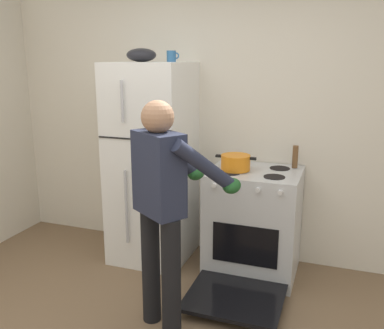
# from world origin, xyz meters

# --- Properties ---
(kitchen_wall_back) EXTENTS (6.00, 0.10, 2.70)m
(kitchen_wall_back) POSITION_xyz_m (0.00, 1.95, 1.35)
(kitchen_wall_back) COLOR silver
(kitchen_wall_back) RESTS_ON ground
(refrigerator) EXTENTS (0.68, 0.72, 1.81)m
(refrigerator) POSITION_xyz_m (-0.55, 1.57, 0.91)
(refrigerator) COLOR white
(refrigerator) RESTS_ON ground
(stove_range) EXTENTS (0.76, 1.23, 0.93)m
(stove_range) POSITION_xyz_m (0.41, 1.55, 0.45)
(stove_range) COLOR silver
(stove_range) RESTS_ON ground
(person_cook) EXTENTS (0.70, 0.76, 1.60)m
(person_cook) POSITION_xyz_m (0.01, 0.58, 0.96)
(person_cook) COLOR black
(person_cook) RESTS_ON ground
(red_pot) EXTENTS (0.35, 0.25, 0.13)m
(red_pot) POSITION_xyz_m (0.25, 1.52, 1.00)
(red_pot) COLOR orange
(red_pot) RESTS_ON stove_range
(coffee_mug) EXTENTS (0.11, 0.08, 0.10)m
(coffee_mug) POSITION_xyz_m (-0.36, 1.62, 1.86)
(coffee_mug) COLOR #2D6093
(coffee_mug) RESTS_ON refrigerator
(pepper_mill) EXTENTS (0.05, 0.05, 0.19)m
(pepper_mill) POSITION_xyz_m (0.71, 1.77, 1.03)
(pepper_mill) COLOR brown
(pepper_mill) RESTS_ON stove_range
(mixing_bowl) EXTENTS (0.26, 0.26, 0.12)m
(mixing_bowl) POSITION_xyz_m (-0.63, 1.57, 1.87)
(mixing_bowl) COLOR black
(mixing_bowl) RESTS_ON refrigerator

